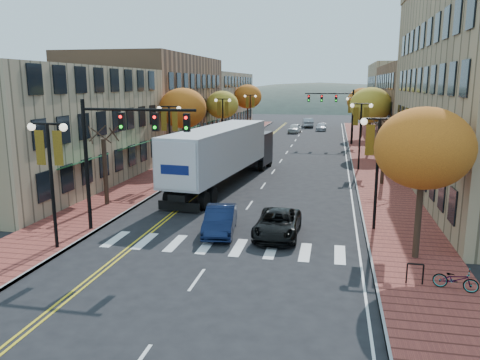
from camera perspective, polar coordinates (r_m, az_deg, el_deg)
The scene contains 32 objects.
ground at distance 21.18m, azimuth -3.72°, elevation -9.90°, with size 200.00×200.00×0.00m, color black.
sidewalk_left at distance 53.97m, azimuth -4.00°, elevation 3.48°, with size 4.00×85.00×0.15m, color brown.
sidewalk_right at distance 52.20m, azimuth 15.44°, elevation 2.81°, with size 4.00×85.00×0.15m, color brown.
building_left_near at distance 39.08m, azimuth -23.43°, elevation 5.94°, with size 12.00×22.00×9.00m, color #9E8966.
building_left_mid at distance 59.34m, azimuth -10.74°, elevation 9.32°, with size 12.00×24.00×11.00m, color brown.
building_left_far at distance 83.07m, azimuth -4.19°, elevation 9.61°, with size 12.00×26.00×9.50m, color #9E8966.
building_right_mid at distance 62.48m, azimuth 23.92°, elevation 8.18°, with size 15.00×24.00×10.00m, color brown.
building_right_far at distance 84.08m, azimuth 20.77°, elevation 9.43°, with size 15.00×20.00×11.00m, color #9E8966.
tree_left_a at distance 31.00m, azimuth -16.10°, elevation 0.96°, with size 0.28×0.28×4.20m.
tree_left_b at distance 45.33m, azimuth -6.97°, elevation 8.68°, with size 4.48×4.48×7.21m.
tree_left_c at distance 60.73m, azimuth -2.18°, elevation 9.14°, with size 4.16×4.16×6.69m.
tree_left_d at distance 78.32m, azimuth 0.95°, elevation 10.13°, with size 4.61×4.61×7.42m.
tree_right_a at distance 21.50m, azimuth 21.50°, elevation 3.59°, with size 4.16×4.16×6.69m.
tree_right_b at distance 37.59m, azimuth 17.07°, elevation 2.73°, with size 0.28×0.28×4.20m.
tree_right_c at distance 53.17m, azimuth 15.65°, elevation 8.78°, with size 4.48×4.48×7.21m.
tree_right_d at distance 69.14m, azimuth 14.72°, elevation 9.28°, with size 4.35×4.35×7.00m.
lamp_left_a at distance 23.11m, azimuth -22.14°, elevation 2.15°, with size 1.96×0.36×6.05m.
lamp_left_b at distance 37.39m, azimuth -8.58°, elevation 6.23°, with size 1.96×0.36×6.05m.
lamp_left_c at distance 54.60m, azimuth -2.11°, elevation 8.05°, with size 1.96×0.36×6.05m.
lamp_left_d at distance 72.20m, azimuth 1.25°, elevation 8.95°, with size 1.96×0.36×6.05m.
lamp_right_a at distance 25.34m, azimuth 16.50°, elevation 3.30°, with size 1.96×0.36×6.05m.
lamp_right_b at distance 43.19m, azimuth 14.50°, elevation 6.71°, with size 1.96×0.36×6.05m.
lamp_right_c at distance 61.13m, azimuth 13.66°, elevation 8.13°, with size 1.96×0.36×6.05m.
traffic_mast_near at distance 24.61m, azimuth -14.47°, elevation 4.66°, with size 6.10×0.35×7.00m.
traffic_mast_far at distance 61.05m, azimuth 11.77°, elevation 8.80°, with size 6.10×0.34×7.00m.
semi_truck at distance 36.19m, azimuth -1.77°, elevation 3.60°, with size 4.97×18.56×4.59m.
navy_sedan at distance 24.77m, azimuth -2.42°, elevation -4.90°, with size 1.51×4.32×1.42m, color black.
black_suv at distance 24.37m, azimuth 4.60°, elevation -5.33°, with size 2.20×4.76×1.32m, color black.
car_far_white at distance 75.43m, azimuth 6.68°, elevation 6.29°, with size 1.73×4.30×1.47m, color silver.
car_far_silver at distance 79.79m, azimuth 9.87°, elevation 6.39°, with size 1.68×4.14×1.20m, color #B1B0B9.
car_far_oncoming at distance 85.55m, azimuth 8.25°, elevation 6.94°, with size 1.72×4.95×1.63m, color #9A9AA1.
bicycle at distance 19.70m, azimuth 24.80°, elevation -10.92°, with size 0.56×1.61×0.84m, color gray.
Camera 1 is at (5.20, -18.99, 7.80)m, focal length 35.00 mm.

